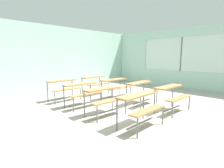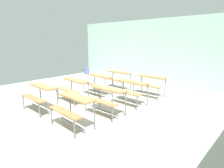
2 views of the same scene
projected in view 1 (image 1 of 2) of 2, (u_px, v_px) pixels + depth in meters
name	position (u px, v px, depth m)	size (l,w,h in m)	color
ground	(123.00, 111.00, 5.22)	(10.00, 9.00, 0.05)	#ADA89E
wall_back	(50.00, 58.00, 8.10)	(10.00, 0.12, 3.00)	silver
wall_right	(194.00, 59.00, 8.40)	(0.12, 9.00, 3.00)	silver
desk_bench_r0c0	(140.00, 103.00, 3.91)	(1.10, 0.60, 0.74)	#A87547
desk_bench_r0c1	(172.00, 93.00, 5.02)	(1.12, 0.63, 0.74)	#A87547
desk_bench_r1c0	(105.00, 95.00, 4.72)	(1.13, 0.65, 0.74)	#A87547
desk_bench_r1c1	(142.00, 88.00, 5.79)	(1.12, 0.62, 0.74)	#A87547
desk_bench_r2c0	(82.00, 89.00, 5.51)	(1.12, 0.63, 0.74)	#A87547
desk_bench_r2c1	(116.00, 84.00, 6.57)	(1.11, 0.61, 0.74)	#A87547
desk_bench_r3c0	(64.00, 85.00, 6.29)	(1.11, 0.61, 0.74)	#A87547
desk_bench_r3c1	(95.00, 81.00, 7.39)	(1.12, 0.63, 0.74)	#A87547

